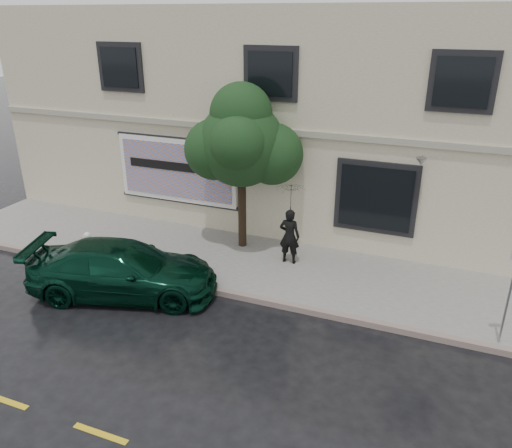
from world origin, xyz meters
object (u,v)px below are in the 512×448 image
at_px(street_tree, 241,145).
at_px(fire_hydrant, 89,245).
at_px(car, 123,270).
at_px(pedestrian, 289,236).

relative_size(street_tree, fire_hydrant, 5.59).
bearing_deg(fire_hydrant, street_tree, 45.38).
bearing_deg(car, street_tree, -43.31).
xyz_separation_m(pedestrian, street_tree, (-1.68, 0.55, 2.35)).
bearing_deg(pedestrian, street_tree, -19.83).
height_order(pedestrian, fire_hydrant, pedestrian).
xyz_separation_m(car, street_tree, (1.81, 3.55, 2.61)).
distance_m(pedestrian, fire_hydrant, 5.84).
bearing_deg(street_tree, car, -116.99).
relative_size(car, pedestrian, 2.96).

